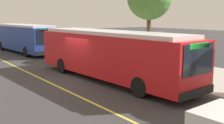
{
  "coord_description": "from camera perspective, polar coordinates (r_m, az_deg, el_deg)",
  "views": [
    {
      "loc": [
        14.56,
        -8.39,
        3.78
      ],
      "look_at": [
        2.1,
        0.76,
        1.2
      ],
      "focal_mm": 43.81,
      "sensor_mm": 36.0,
      "label": 1
    }
  ],
  "objects": [
    {
      "name": "bus_shelter",
      "position": [
        19.85,
        10.39,
        3.94
      ],
      "size": [
        2.9,
        1.6,
        2.48
      ],
      "color": "#333338",
      "rests_on": "sidewalk_curb"
    },
    {
      "name": "transit_bus_main",
      "position": [
        16.23,
        -0.52,
        1.82
      ],
      "size": [
        12.26,
        3.21,
        2.95
      ],
      "color": "red",
      "rests_on": "ground_plane"
    },
    {
      "name": "transit_bus_second",
      "position": [
        30.61,
        -18.08,
        4.96
      ],
      "size": [
        11.79,
        3.23,
        2.95
      ],
      "color": "navy",
      "rests_on": "ground_plane"
    },
    {
      "name": "route_sign_post",
      "position": [
        16.6,
        9.87,
        3.03
      ],
      "size": [
        0.44,
        0.08,
        2.8
      ],
      "color": "#333338",
      "rests_on": "sidewalk_curb"
    },
    {
      "name": "ground_plane",
      "position": [
        17.23,
        -6.19,
        -3.26
      ],
      "size": [
        120.0,
        120.0,
        0.0
      ],
      "primitive_type": "plane",
      "color": "#38383A"
    },
    {
      "name": "lane_stripe_center",
      "position": [
        16.27,
        -12.92,
        -4.19
      ],
      "size": [
        36.0,
        0.14,
        0.01
      ],
      "primitive_type": "cube",
      "color": "#E0D64C",
      "rests_on": "ground_plane"
    },
    {
      "name": "pedestrian_commuter",
      "position": [
        17.17,
        14.87,
        0.23
      ],
      "size": [
        0.24,
        0.4,
        1.69
      ],
      "color": "#282D47",
      "rests_on": "sidewalk_curb"
    },
    {
      "name": "sidewalk_curb",
      "position": [
        20.8,
        8.24,
        -0.88
      ],
      "size": [
        44.0,
        6.4,
        0.15
      ],
      "primitive_type": "cube",
      "color": "#B7B2A8",
      "rests_on": "ground_plane"
    },
    {
      "name": "waiting_bench",
      "position": [
        20.11,
        10.19,
        0.32
      ],
      "size": [
        1.6,
        0.48,
        0.95
      ],
      "color": "brown",
      "rests_on": "sidewalk_curb"
    }
  ]
}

